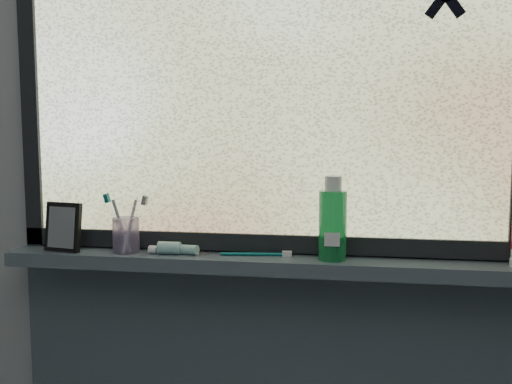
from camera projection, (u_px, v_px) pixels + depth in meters
name	position (u px, v px, depth m)	size (l,w,h in m)	color
wall_back	(291.00, 172.00, 1.62)	(3.00, 0.01, 2.50)	#9EA3A8
windowsill	(288.00, 265.00, 1.57)	(1.62, 0.14, 0.04)	#45515C
window_pane	(291.00, 71.00, 1.57)	(1.50, 0.01, 1.00)	silver
frame_bottom	(290.00, 243.00, 1.61)	(1.60, 0.03, 0.05)	black
frame_left	(30.00, 76.00, 1.68)	(0.05, 0.03, 1.10)	black
vanity_mirror	(63.00, 227.00, 1.65)	(0.11, 0.06, 0.14)	black
toothpaste_tube	(177.00, 248.00, 1.61)	(0.20, 0.04, 0.04)	white
toothbrush_cup	(126.00, 235.00, 1.63)	(0.08, 0.08, 0.10)	#C1A8DF
toothbrush_lying	(252.00, 253.00, 1.59)	(0.22, 0.02, 0.01)	#0B6667
mouthwash_bottle	(333.00, 218.00, 1.53)	(0.08, 0.08, 0.19)	green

